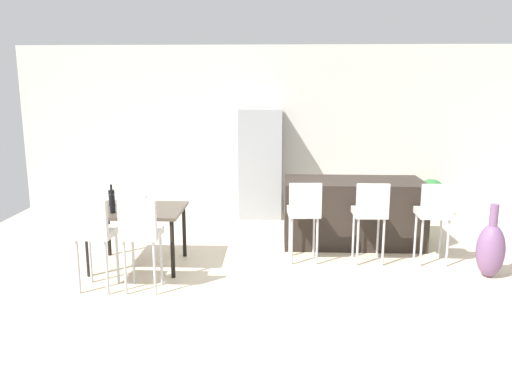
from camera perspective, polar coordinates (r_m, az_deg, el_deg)
ground_plane at (r=6.41m, az=6.22°, el=-8.67°), size 10.00×10.00×0.00m
back_wall at (r=9.16m, az=5.15°, el=6.90°), size 10.00×0.12×2.90m
kitchen_island at (r=7.43m, az=10.67°, el=-2.19°), size 1.93×0.90×0.92m
bar_chair_left at (r=6.50m, az=5.38°, el=-1.91°), size 0.42×0.42×1.05m
bar_chair_middle at (r=6.59m, az=12.59°, el=-1.94°), size 0.41×0.41×1.05m
bar_chair_right at (r=6.78m, az=19.23°, el=-1.95°), size 0.41×0.41×1.05m
dining_table at (r=6.51m, az=-13.05°, el=-2.45°), size 1.13×0.89×0.74m
dining_chair_near at (r=5.84m, az=-17.58°, el=-4.03°), size 0.42×0.42×1.05m
dining_chair_far at (r=5.68m, az=-12.71°, el=-4.18°), size 0.40×0.40×1.05m
wine_bottle_inner at (r=6.32m, az=-15.67°, el=-1.21°), size 0.06×0.06×0.30m
wine_bottle_far at (r=6.69m, az=-15.74°, el=-0.60°), size 0.08×0.08×0.28m
wine_glass_left at (r=6.66m, az=-12.28°, el=-0.32°), size 0.07×0.07×0.17m
refrigerator at (r=8.78m, az=0.51°, el=3.24°), size 0.72×0.68×1.84m
floor_vase at (r=6.67m, az=24.61°, el=-5.83°), size 0.32×0.32×0.88m
potted_plant at (r=9.24m, az=18.85°, el=-0.29°), size 0.46×0.46×0.66m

